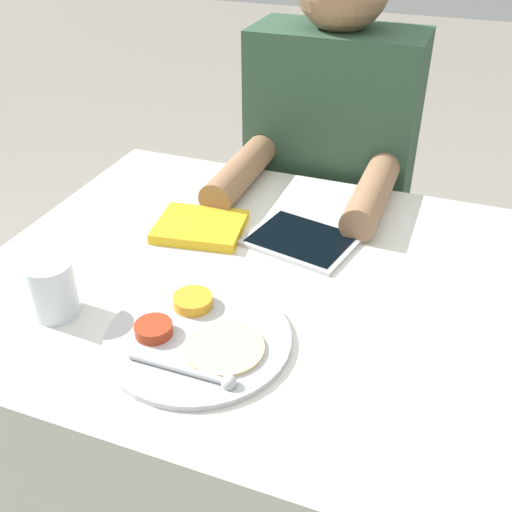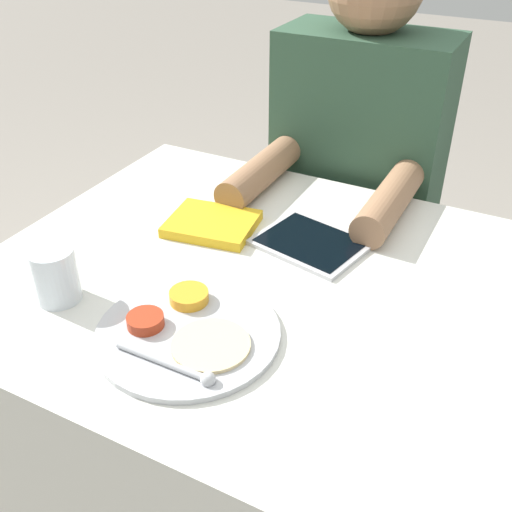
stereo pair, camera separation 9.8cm
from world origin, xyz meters
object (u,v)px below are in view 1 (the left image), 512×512
Objects in this scene: red_notebook at (200,227)px; person_diner at (326,210)px; drinking_glass at (52,289)px; thali_tray at (197,336)px; tablet_device at (302,240)px.

person_diner reaches higher than red_notebook.
person_diner is 13.09× the size of drinking_glass.
thali_tray is 1.53× the size of red_notebook.
drinking_glass is at bearing -108.77° from person_diner.
red_notebook is at bearing 71.10° from drinking_glass.
red_notebook is 0.15× the size of person_diner.
tablet_device is (0.07, 0.33, -0.00)m from thali_tray.
tablet_device is 2.38× the size of drinking_glass.
drinking_glass is (-0.24, -0.02, 0.04)m from thali_tray.
person_diner is (-0.05, 0.40, -0.15)m from tablet_device.
person_diner is at bearing 71.23° from drinking_glass.
person_diner reaches higher than drinking_glass.
person_diner reaches higher than thali_tray.
thali_tray is at bearing -91.22° from person_diner.
tablet_device is 0.43m from person_diner.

